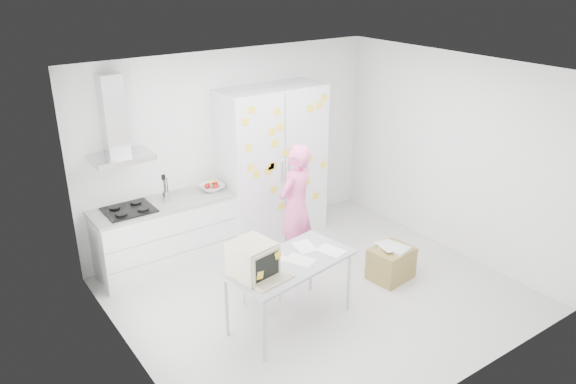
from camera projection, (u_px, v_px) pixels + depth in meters
floor at (318, 295)px, 6.85m from camera, size 4.50×4.00×0.02m
walls at (284, 174)px, 6.87m from camera, size 4.52×4.01×2.70m
ceiling at (324, 72)px, 5.81m from camera, size 4.50×4.00×0.02m
counter_run at (166, 234)px, 7.31m from camera, size 1.84×0.63×1.28m
range_hood at (115, 127)px, 6.60m from camera, size 0.70×0.48×1.01m
tall_cabinet at (272, 164)px, 7.93m from camera, size 1.50×0.68×2.20m
person at (296, 206)px, 7.25m from camera, size 0.71×0.58×1.66m
desk at (267, 262)px, 5.83m from camera, size 1.53×0.95×1.14m
chair at (257, 267)px, 6.53m from camera, size 0.48×0.48×0.82m
cardboard_box at (391, 263)px, 7.12m from camera, size 0.56×0.47×0.46m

